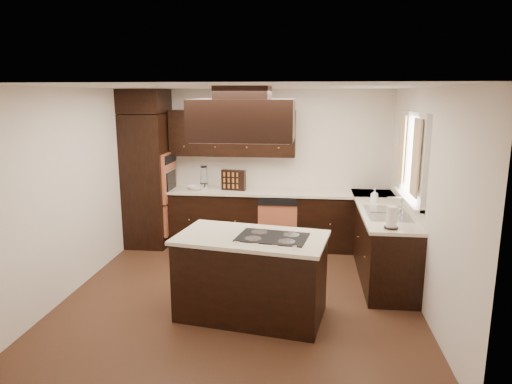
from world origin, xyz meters
The scene contains 30 objects.
floor centered at (0.00, 0.00, -0.01)m, with size 4.20×4.20×0.02m, color brown.
ceiling centered at (0.00, 0.00, 2.51)m, with size 4.20×4.20×0.02m, color silver.
wall_back centered at (0.00, 2.11, 1.25)m, with size 4.20×0.02×2.50m, color silver.
wall_front centered at (0.00, -2.11, 1.25)m, with size 4.20×0.02×2.50m, color silver.
wall_left centered at (-2.11, 0.00, 1.25)m, with size 0.02×4.20×2.50m, color silver.
wall_right centered at (2.11, 0.00, 1.25)m, with size 0.02×4.20×2.50m, color silver.
oven_column centered at (-1.78, 1.71, 1.06)m, with size 0.65×0.75×2.12m, color black.
wall_oven_face centered at (-1.43, 1.71, 1.12)m, with size 0.05×0.62×0.78m, color #CD6845.
base_cabinets_back centered at (0.03, 1.80, 0.44)m, with size 2.93×0.60×0.88m, color black.
base_cabinets_right centered at (1.80, 0.90, 0.44)m, with size 0.60×2.40×0.88m, color black.
countertop_back centered at (0.03, 1.79, 0.90)m, with size 2.93×0.63×0.04m, color beige.
countertop_right centered at (1.79, 0.90, 0.90)m, with size 0.63×2.40×0.04m, color beige.
upper_cabinets centered at (-0.43, 1.93, 1.81)m, with size 2.00×0.34×0.72m, color black.
dishwasher_front centered at (0.33, 1.50, 0.40)m, with size 0.60×0.05×0.72m, color #CD6845.
window_frame centered at (2.07, 0.55, 1.65)m, with size 0.06×1.32×1.12m, color white.
window_pane centered at (2.10, 0.55, 1.65)m, with size 0.00×1.20×1.00m, color white.
curtain_left centered at (2.01, 0.13, 1.70)m, with size 0.02×0.34×0.90m, color #FAEDC5.
curtain_right centered at (2.01, 0.97, 1.70)m, with size 0.02×0.34×0.90m, color #FAEDC5.
sink_rim centered at (1.80, 0.55, 0.92)m, with size 0.52×0.84×0.01m, color silver.
island centered at (0.19, -0.58, 0.44)m, with size 1.55×0.85×0.88m, color black.
island_top centered at (0.19, -0.58, 0.90)m, with size 1.61×0.90×0.04m, color beige.
cooktop centered at (0.42, -0.62, 0.93)m, with size 0.73×0.49×0.01m, color black.
range_hood centered at (0.10, -0.55, 2.16)m, with size 1.05×0.72×0.42m, color black.
hood_duct centered at (0.10, -0.55, 2.44)m, with size 0.55×0.50×0.13m, color black.
blender_base centered at (-0.87, 1.76, 0.97)m, with size 0.15×0.15×0.10m, color silver.
blender_pitcher centered at (-0.87, 1.76, 1.15)m, with size 0.13×0.13×0.26m, color silver.
spice_rack centered at (-0.40, 1.77, 1.08)m, with size 0.39×0.10×0.32m, color black.
mixing_bowl centered at (-1.01, 1.74, 0.95)m, with size 0.25×0.25×0.06m, color white.
soap_bottle centered at (1.72, 1.19, 1.01)m, with size 0.08×0.09×0.19m, color white.
paper_towel centered at (1.73, -0.13, 1.05)m, with size 0.12×0.12×0.26m, color white.
Camera 1 is at (0.78, -5.26, 2.42)m, focal length 32.00 mm.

